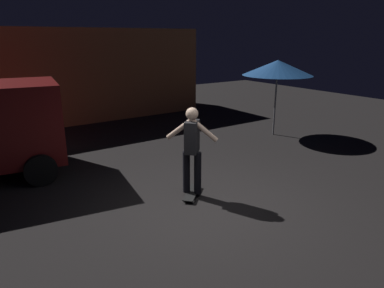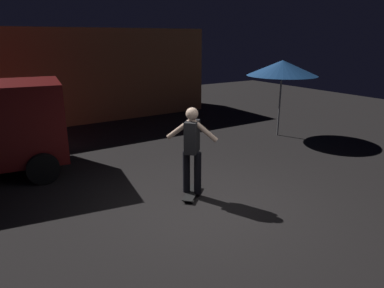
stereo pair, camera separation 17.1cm
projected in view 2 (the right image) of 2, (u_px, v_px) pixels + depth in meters
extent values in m
plane|color=black|center=(207.00, 208.00, 6.31)|extent=(28.00, 28.00, 0.00)
cube|color=#C67A47|center=(59.00, 74.00, 12.91)|extent=(10.67, 3.17, 3.26)
cylinder|color=black|center=(43.00, 169.00, 7.28)|extent=(0.69, 0.32, 0.66)
cylinder|color=black|center=(40.00, 143.00, 9.00)|extent=(0.69, 0.32, 0.66)
cylinder|color=slate|center=(280.00, 100.00, 10.66)|extent=(0.05, 0.05, 2.20)
cone|color=#1E4C8C|center=(282.00, 68.00, 10.37)|extent=(2.10, 2.10, 0.45)
cube|color=black|center=(192.00, 193.00, 6.79)|extent=(0.71, 0.68, 0.02)
sphere|color=silver|center=(192.00, 188.00, 7.09)|extent=(0.05, 0.05, 0.05)
sphere|color=silver|center=(200.00, 188.00, 7.05)|extent=(0.05, 0.05, 0.05)
sphere|color=silver|center=(184.00, 200.00, 6.54)|extent=(0.05, 0.05, 0.05)
sphere|color=silver|center=(193.00, 201.00, 6.50)|extent=(0.05, 0.05, 0.05)
cylinder|color=black|center=(186.00, 172.00, 6.69)|extent=(0.14, 0.14, 0.82)
cylinder|color=black|center=(198.00, 173.00, 6.64)|extent=(0.14, 0.14, 0.82)
cube|color=#262628|center=(192.00, 137.00, 6.45)|extent=(0.43, 0.42, 0.60)
sphere|color=beige|center=(192.00, 114.00, 6.33)|extent=(0.23, 0.23, 0.23)
cylinder|color=beige|center=(180.00, 128.00, 6.46)|extent=(0.43, 0.46, 0.46)
cylinder|color=beige|center=(204.00, 130.00, 6.36)|extent=(0.43, 0.46, 0.46)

